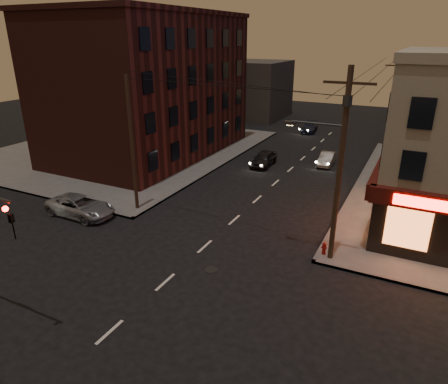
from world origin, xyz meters
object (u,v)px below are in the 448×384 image
Objects in this scene: sedan_near at (264,159)px; sedan_far at (309,127)px; suv_cross at (80,206)px; sedan_mid at (327,159)px; fire_hydrant at (324,248)px.

sedan_near is 15.75m from sedan_far.
suv_cross reaches higher than sedan_near.
sedan_near is at bearing -152.27° from sedan_mid.
suv_cross is 32.48m from sedan_far.
sedan_mid reaches higher than fire_hydrant.
suv_cross is at bearing -114.83° from sedan_near.
sedan_near is (6.95, 15.98, -0.00)m from suv_cross.
suv_cross is at bearing -124.24° from sedan_mid.
suv_cross is 1.23× the size of sedan_near.
sedan_near is 0.98× the size of sedan_far.
sedan_far is at bearing 110.60° from sedan_mid.
sedan_near is at bearing -22.74° from suv_cross.
sedan_far is at bearing -11.62° from suv_cross.
sedan_mid is at bearing 102.68° from fire_hydrant.
sedan_near reaches higher than sedan_far.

